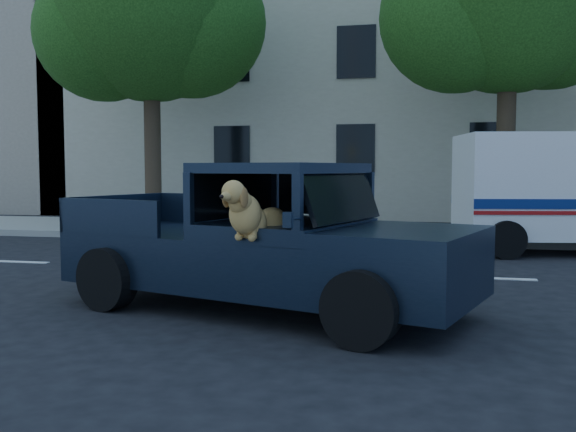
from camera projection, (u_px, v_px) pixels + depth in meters
name	position (u px, v px, depth m)	size (l,w,h in m)	color
ground	(129.00, 317.00, 7.09)	(120.00, 120.00, 0.00)	black
far_sidewalk	(296.00, 231.00, 16.05)	(60.00, 4.00, 0.15)	gray
lane_stripes	(347.00, 273.00, 9.97)	(21.60, 0.14, 0.01)	silver
street_tree_left	(152.00, 13.00, 16.88)	(6.00, 5.20, 8.60)	#332619
building_main	(423.00, 86.00, 22.19)	(26.00, 6.00, 9.00)	beige
pickup_truck	(259.00, 261.00, 7.39)	(5.07, 3.20, 1.69)	black
mail_truck	(565.00, 201.00, 12.41)	(4.45, 2.74, 2.29)	silver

